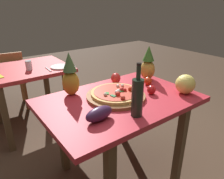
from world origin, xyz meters
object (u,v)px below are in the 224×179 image
object	(u,v)px
pizza	(116,93)
tomato_beside_pepper	(148,81)
display_table	(120,110)
bell_pepper	(116,78)
tomato_at_corner	(151,90)
melon	(185,84)
eggplant	(99,114)
drinking_glass_water	(29,65)
dinner_plate	(60,67)
pineapple_right	(148,65)
pineapple_left	(70,76)
wine_bottle	(137,97)
knife_utensil	(71,65)
background_table	(26,78)
fork_utensil	(48,69)
pizza_board	(116,96)
dining_chair	(9,78)

from	to	relation	value
pizza	tomato_beside_pepper	world-z (taller)	pizza
display_table	bell_pepper	distance (m)	0.37
tomato_beside_pepper	tomato_at_corner	distance (m)	0.20
melon	eggplant	xyz separation A→B (m)	(-0.79, 0.06, -0.03)
drinking_glass_water	dinner_plate	xyz separation A→B (m)	(0.31, -0.12, -0.04)
pineapple_right	drinking_glass_water	bearing A→B (deg)	130.44
pineapple_left	eggplant	distance (m)	0.48
wine_bottle	eggplant	distance (m)	0.27
melon	knife_utensil	size ratio (longest dim) A/B	0.87
pizza	wine_bottle	bearing A→B (deg)	-101.99
bell_pepper	wine_bottle	bearing A→B (deg)	-114.73
bell_pepper	tomato_at_corner	world-z (taller)	bell_pepper
eggplant	drinking_glass_water	size ratio (longest dim) A/B	1.94
melon	tomato_at_corner	world-z (taller)	melon
bell_pepper	dinner_plate	distance (m)	0.79
wine_bottle	eggplant	size ratio (longest dim) A/B	1.79
bell_pepper	drinking_glass_water	bearing A→B (deg)	120.89
background_table	fork_utensil	size ratio (longest dim) A/B	5.24
display_table	eggplant	bearing A→B (deg)	-150.28
pineapple_left	pineapple_right	distance (m)	0.76
pineapple_right	tomato_at_corner	world-z (taller)	pineapple_right
display_table	pineapple_left	world-z (taller)	pineapple_left
eggplant	tomato_beside_pepper	distance (m)	0.73
pizza	fork_utensil	distance (m)	1.03
dinner_plate	tomato_beside_pepper	bearing A→B (deg)	-67.06
bell_pepper	eggplant	distance (m)	0.67
pizza_board	pineapple_left	world-z (taller)	pineapple_left
dinner_plate	drinking_glass_water	bearing A→B (deg)	159.37
melon	wine_bottle	bearing A→B (deg)	-176.52
dining_chair	background_table	bearing A→B (deg)	103.68
pineapple_right	knife_utensil	size ratio (longest dim) A/B	1.78
display_table	dinner_plate	distance (m)	1.05
bell_pepper	knife_utensil	size ratio (longest dim) A/B	0.54
dining_chair	wine_bottle	xyz separation A→B (m)	(0.37, -2.15, 0.42)
melon	dinner_plate	distance (m)	1.38
display_table	tomato_beside_pepper	bearing A→B (deg)	10.76
pizza	wine_bottle	size ratio (longest dim) A/B	1.09
pizza	tomato_at_corner	world-z (taller)	pizza
dinner_plate	background_table	bearing A→B (deg)	145.60
background_table	pizza_board	size ratio (longest dim) A/B	2.04
tomato_beside_pepper	knife_utensil	size ratio (longest dim) A/B	0.40
background_table	eggplant	xyz separation A→B (m)	(0.06, -1.44, 0.17)
pineapple_left	eggplant	world-z (taller)	pineapple_left
background_table	pineapple_right	distance (m)	1.40
knife_utensil	pineapple_left	bearing A→B (deg)	-117.09
pizza	fork_utensil	xyz separation A→B (m)	(-0.16, 1.02, -0.04)
drinking_glass_water	dining_chair	bearing A→B (deg)	97.94
tomato_beside_pepper	dinner_plate	size ratio (longest dim) A/B	0.33
display_table	tomato_beside_pepper	size ratio (longest dim) A/B	16.68
dining_chair	melon	bearing A→B (deg)	119.91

